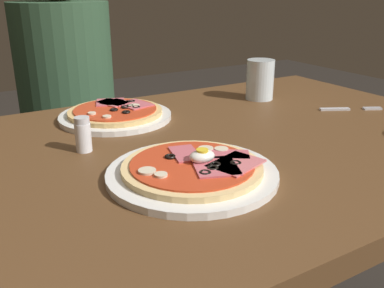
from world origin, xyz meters
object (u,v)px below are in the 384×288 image
Objects in this scene: water_glass_far at (260,82)px; pizza_foreground at (193,170)px; fork at (346,109)px; diner_person at (71,126)px; salt_shaker at (83,135)px; pizza_across_left at (116,114)px; dining_table at (200,193)px.

pizza_foreground is at bearing -140.65° from water_glass_far.
diner_person reaches higher than fork.
diner_person is (-0.49, 0.77, -0.18)m from fork.
diner_person is (0.16, 0.71, -0.21)m from salt_shaker.
pizza_across_left reaches higher than fork.
diner_person is at bearing 77.29° from salt_shaker.
dining_table is 19.26× the size of salt_shaker.
pizza_across_left is at bearing 88.11° from pizza_foreground.
pizza_across_left is at bearing 52.20° from salt_shaker.
diner_person is at bearing 93.74° from dining_table.
diner_person reaches higher than salt_shaker.
fork is (0.53, -0.23, -0.01)m from pizza_across_left.
fork is 2.19× the size of salt_shaker.
water_glass_far is 0.24m from fork.
water_glass_far reaches higher than pizza_across_left.
pizza_foreground is 1.08× the size of pizza_across_left.
salt_shaker is at bearing -127.80° from pizza_across_left.
dining_table is at bearing -146.51° from water_glass_far.
fork is 0.12× the size of diner_person.
pizza_across_left is at bearing 86.76° from diner_person.
water_glass_far is 0.56m from salt_shaker.
diner_person is at bearing 123.69° from water_glass_far.
diner_person reaches higher than pizza_foreground.
dining_table is 0.79m from diner_person.
pizza_foreground is 1.92× the size of fork.
pizza_foreground is 0.56m from fork.
salt_shaker is at bearing 174.69° from fork.
salt_shaker is 0.06× the size of diner_person.
pizza_across_left is 0.22× the size of diner_person.
pizza_across_left is 0.21m from salt_shaker.
salt_shaker reaches higher than pizza_foreground.
water_glass_far is (0.41, -0.03, 0.03)m from pizza_across_left.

